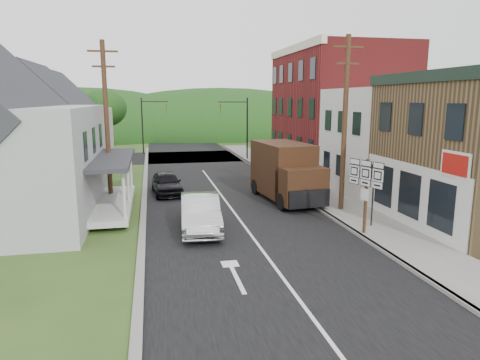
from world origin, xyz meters
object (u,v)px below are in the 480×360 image
dark_sedan (167,183)px  delivery_van (286,172)px  route_sign_cluster (366,186)px  silver_sedan (200,213)px  warning_sign (373,185)px

dark_sedan → delivery_van: bearing=-29.6°
dark_sedan → route_sign_cluster: (8.03, -10.14, 1.54)m
dark_sedan → route_sign_cluster: bearing=-56.5°
delivery_van → route_sign_cluster: 7.17m
silver_sedan → delivery_van: size_ratio=0.78×
route_sign_cluster → silver_sedan: bearing=141.9°
route_sign_cluster → warning_sign: size_ratio=1.10×
silver_sedan → warning_sign: (7.69, -1.31, 1.22)m
delivery_van → warning_sign: delivery_van is taller
silver_sedan → warning_sign: warning_sign is taller
dark_sedan → delivery_van: delivery_van is taller
route_sign_cluster → warning_sign: 1.31m
dark_sedan → warning_sign: size_ratio=1.41×
delivery_van → dark_sedan: bearing=149.6°
route_sign_cluster → warning_sign: bearing=28.1°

